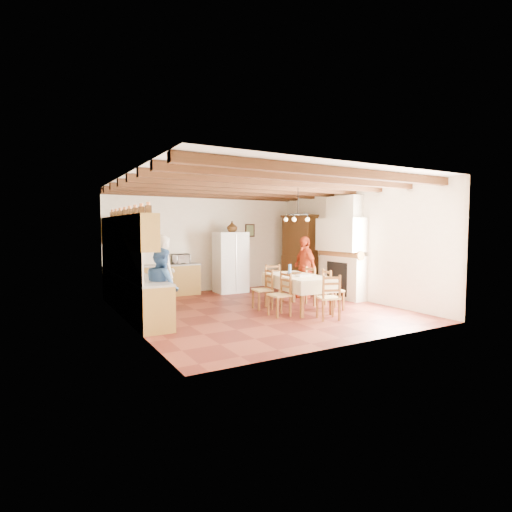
# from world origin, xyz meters

# --- Properties ---
(floor) EXTENTS (6.00, 6.50, 0.02)m
(floor) POSITION_xyz_m (0.00, 0.00, -0.01)
(floor) COLOR #521C15
(floor) RESTS_ON ground
(ceiling) EXTENTS (6.00, 6.50, 0.02)m
(ceiling) POSITION_xyz_m (0.00, 0.00, 3.01)
(ceiling) COLOR white
(ceiling) RESTS_ON ground
(wall_back) EXTENTS (6.00, 0.02, 3.00)m
(wall_back) POSITION_xyz_m (0.00, 3.26, 1.50)
(wall_back) COLOR beige
(wall_back) RESTS_ON ground
(wall_front) EXTENTS (6.00, 0.02, 3.00)m
(wall_front) POSITION_xyz_m (0.00, -3.26, 1.50)
(wall_front) COLOR beige
(wall_front) RESTS_ON ground
(wall_left) EXTENTS (0.02, 6.50, 3.00)m
(wall_left) POSITION_xyz_m (-3.01, 0.00, 1.50)
(wall_left) COLOR beige
(wall_left) RESTS_ON ground
(wall_right) EXTENTS (0.02, 6.50, 3.00)m
(wall_right) POSITION_xyz_m (3.01, 0.00, 1.50)
(wall_right) COLOR beige
(wall_right) RESTS_ON ground
(ceiling_beams) EXTENTS (6.00, 6.30, 0.16)m
(ceiling_beams) POSITION_xyz_m (0.00, 0.00, 2.91)
(ceiling_beams) COLOR #321F10
(ceiling_beams) RESTS_ON ground
(lower_cabinets_left) EXTENTS (0.60, 4.30, 0.86)m
(lower_cabinets_left) POSITION_xyz_m (-2.70, 1.05, 0.43)
(lower_cabinets_left) COLOR olive
(lower_cabinets_left) RESTS_ON ground
(lower_cabinets_back) EXTENTS (2.30, 0.60, 0.86)m
(lower_cabinets_back) POSITION_xyz_m (-1.55, 2.95, 0.43)
(lower_cabinets_back) COLOR olive
(lower_cabinets_back) RESTS_ON ground
(countertop_left) EXTENTS (0.62, 4.30, 0.04)m
(countertop_left) POSITION_xyz_m (-2.70, 1.05, 0.88)
(countertop_left) COLOR gray
(countertop_left) RESTS_ON lower_cabinets_left
(countertop_back) EXTENTS (2.34, 0.62, 0.04)m
(countertop_back) POSITION_xyz_m (-1.55, 2.95, 0.88)
(countertop_back) COLOR gray
(countertop_back) RESTS_ON lower_cabinets_back
(backsplash_left) EXTENTS (0.03, 4.30, 0.60)m
(backsplash_left) POSITION_xyz_m (-2.98, 1.05, 1.20)
(backsplash_left) COLOR white
(backsplash_left) RESTS_ON ground
(backsplash_back) EXTENTS (2.30, 0.03, 0.60)m
(backsplash_back) POSITION_xyz_m (-1.55, 3.23, 1.20)
(backsplash_back) COLOR white
(backsplash_back) RESTS_ON ground
(upper_cabinets) EXTENTS (0.35, 4.20, 0.70)m
(upper_cabinets) POSITION_xyz_m (-2.83, 1.05, 1.85)
(upper_cabinets) COLOR olive
(upper_cabinets) RESTS_ON ground
(fireplace) EXTENTS (0.56, 1.60, 2.80)m
(fireplace) POSITION_xyz_m (2.72, 0.20, 1.40)
(fireplace) COLOR beige
(fireplace) RESTS_ON ground
(wall_picture) EXTENTS (0.34, 0.03, 0.42)m
(wall_picture) POSITION_xyz_m (1.55, 3.23, 1.85)
(wall_picture) COLOR black
(wall_picture) RESTS_ON ground
(refrigerator) EXTENTS (0.93, 0.78, 1.81)m
(refrigerator) POSITION_xyz_m (0.55, 2.62, 0.90)
(refrigerator) COLOR silver
(refrigerator) RESTS_ON floor
(hutch) EXTENTS (0.68, 1.34, 2.34)m
(hutch) POSITION_xyz_m (2.75, 2.11, 1.17)
(hutch) COLOR #3B210E
(hutch) RESTS_ON floor
(dining_table) EXTENTS (1.09, 1.93, 0.82)m
(dining_table) POSITION_xyz_m (0.79, -0.47, 0.73)
(dining_table) COLOR beige
(dining_table) RESTS_ON floor
(chandelier) EXTENTS (0.47, 0.47, 0.03)m
(chandelier) POSITION_xyz_m (0.79, -0.47, 2.25)
(chandelier) COLOR black
(chandelier) RESTS_ON ground
(chair_left_near) EXTENTS (0.41, 0.43, 0.96)m
(chair_left_near) POSITION_xyz_m (0.04, -0.84, 0.48)
(chair_left_near) COLOR brown
(chair_left_near) RESTS_ON floor
(chair_left_far) EXTENTS (0.45, 0.46, 0.96)m
(chair_left_far) POSITION_xyz_m (0.09, -0.02, 0.48)
(chair_left_far) COLOR brown
(chair_left_far) RESTS_ON floor
(chair_right_near) EXTENTS (0.48, 0.49, 0.96)m
(chair_right_near) POSITION_xyz_m (1.51, -0.92, 0.48)
(chair_right_near) COLOR brown
(chair_right_near) RESTS_ON floor
(chair_right_far) EXTENTS (0.42, 0.44, 0.96)m
(chair_right_far) POSITION_xyz_m (1.56, -0.20, 0.48)
(chair_right_far) COLOR brown
(chair_right_far) RESTS_ON floor
(chair_end_near) EXTENTS (0.52, 0.51, 0.96)m
(chair_end_near) POSITION_xyz_m (0.76, -1.63, 0.48)
(chair_end_near) COLOR brown
(chair_end_near) RESTS_ON floor
(chair_end_far) EXTENTS (0.52, 0.50, 0.96)m
(chair_end_far) POSITION_xyz_m (0.90, 0.71, 0.48)
(chair_end_far) COLOR brown
(chair_end_far) RESTS_ON floor
(person_man) EXTENTS (0.43, 0.65, 1.79)m
(person_man) POSITION_xyz_m (-2.16, 0.35, 0.89)
(person_man) COLOR silver
(person_man) RESTS_ON floor
(person_woman_blue) EXTENTS (0.64, 0.79, 1.55)m
(person_woman_blue) POSITION_xyz_m (-2.45, -0.41, 0.78)
(person_woman_blue) COLOR #345A97
(person_woman_blue) RESTS_ON floor
(person_woman_red) EXTENTS (0.51, 1.03, 1.70)m
(person_woman_red) POSITION_xyz_m (1.87, 0.70, 0.85)
(person_woman_red) COLOR #C23A1A
(person_woman_red) RESTS_ON floor
(microwave) EXTENTS (0.55, 0.41, 0.28)m
(microwave) POSITION_xyz_m (-0.89, 2.95, 1.04)
(microwave) COLOR silver
(microwave) RESTS_ON countertop_back
(fridge_vase) EXTENTS (0.40, 0.40, 0.33)m
(fridge_vase) POSITION_xyz_m (0.61, 2.62, 1.97)
(fridge_vase) COLOR #3B210E
(fridge_vase) RESTS_ON refrigerator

